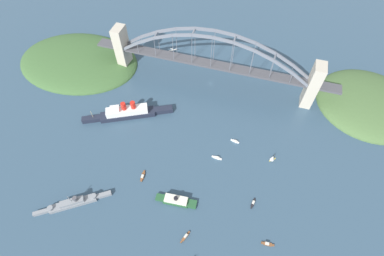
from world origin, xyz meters
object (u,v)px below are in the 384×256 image
Objects in this scene: ocean_liner at (128,112)px; naval_cruiser at (73,203)px; small_boat_0 at (235,141)px; small_boat_1 at (273,158)px; small_boat_2 at (217,158)px; small_boat_5 at (253,203)px; harbor_arch_bridge at (212,64)px; small_boat_9 at (143,176)px; harbor_ferry_steamer at (176,200)px; small_boat_3 at (185,237)px; seaplane_taxiing_near_bridge at (173,50)px; small_boat_6 at (267,244)px.

ocean_liner reaches higher than naval_cruiser.
small_boat_0 is 1.06× the size of small_boat_1.
small_boat_5 is (-42.99, 37.15, -0.07)m from small_boat_2.
harbor_arch_bridge is 111.57m from ocean_liner.
harbor_arch_bridge is at bearing -102.00° from small_boat_9.
harbor_arch_bridge is at bearing -133.87° from ocean_liner.
ocean_liner reaches higher than small_boat_1.
harbor_ferry_steamer is at bearing 64.59° from small_boat_0.
small_boat_2 reaches higher than small_boat_3.
small_boat_0 reaches higher than small_boat_5.
small_boat_6 is (-158.99, 216.09, -1.44)m from seaplane_taxiing_near_bridge.
harbor_arch_bridge is 150.64m from small_boat_9.
small_boat_3 reaches higher than small_boat_6.
small_boat_3 is 1.06× the size of small_boat_6.
ocean_liner reaches higher than small_boat_3.
small_boat_6 is (-85.30, 13.56, -1.78)m from harbor_ferry_steamer.
small_boat_0 is 0.90× the size of small_boat_5.
seaplane_taxiing_near_bridge is 176.94m from small_boat_2.
small_boat_9 is (-49.24, -43.88, -2.16)m from naval_cruiser.
naval_cruiser is 5.68× the size of seaplane_taxiing_near_bridge.
harbor_arch_bridge reaches higher than seaplane_taxiing_near_bridge.
harbor_arch_bridge is at bearing -81.98° from small_boat_3.
harbor_ferry_steamer is 32.89m from small_boat_3.
small_boat_6 is at bearing 118.60° from small_boat_5.
ocean_liner is 9.79× the size of small_boat_0.
ocean_liner is at bearing -3.97° from small_boat_1.
small_boat_2 is at bearing 108.06° from harbor_arch_bridge.
harbor_arch_bridge is at bearing -61.39° from small_boat_6.
small_boat_1 is at bearing 134.23° from harbor_arch_bridge.
small_boat_5 is 0.90× the size of small_boat_9.
harbor_ferry_steamer is 3.63× the size of small_boat_5.
naval_cruiser is 174.84m from small_boat_6.
small_boat_9 is at bearing -20.35° from harbor_ferry_steamer.
ocean_liner reaches higher than small_boat_0.
small_boat_1 is at bearing -138.54° from harbor_ferry_steamer.
small_boat_3 reaches higher than small_boat_5.
ocean_liner is 8.81× the size of small_boat_5.
small_boat_5 is (-152.19, 62.21, -5.32)m from ocean_liner.
small_boat_9 is (78.00, 66.17, 0.02)m from small_boat_0.
naval_cruiser is at bearing 67.00° from harbor_arch_bridge.
harbor_ferry_steamer is at bearing 41.46° from small_boat_1.
seaplane_taxiing_near_bridge is 0.95× the size of small_boat_6.
small_boat_2 is at bearing -147.60° from small_boat_9.
harbor_ferry_steamer is at bearing 159.65° from small_boat_9.
small_boat_3 is at bearing 98.02° from harbor_arch_bridge.
harbor_ferry_steamer is 42.26m from small_boat_9.
ocean_liner reaches higher than small_boat_9.
seaplane_taxiing_near_bridge reaches higher than small_boat_3.
ocean_liner reaches higher than seaplane_taxiing_near_bridge.
naval_cruiser is at bearing 41.71° from small_boat_9.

